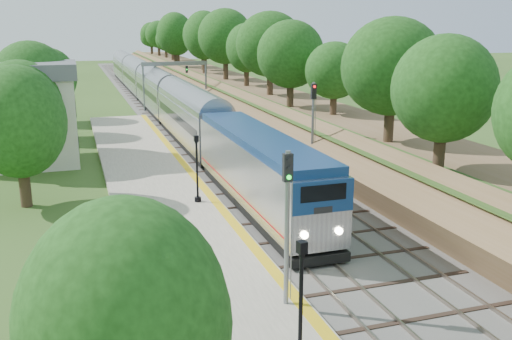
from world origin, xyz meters
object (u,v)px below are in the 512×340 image
object	(u,v)px
station_building	(22,114)
signal_gantry	(175,73)
lamppost_far	(197,172)
signal_farside	(313,119)
lamppost_mid	(301,312)
signal_platform	(287,212)
train	(158,95)

from	to	relation	value
station_building	signal_gantry	distance (m)	29.94
lamppost_far	signal_farside	bearing A→B (deg)	26.00
lamppost_mid	lamppost_far	size ratio (longest dim) A/B	1.03
station_building	lamppost_mid	world-z (taller)	station_building
lamppost_mid	signal_farside	bearing A→B (deg)	65.71
lamppost_mid	station_building	bearing A→B (deg)	106.99
signal_gantry	signal_platform	bearing A→B (deg)	-95.71
signal_gantry	train	distance (m)	3.87
signal_farside	lamppost_mid	bearing A→B (deg)	-114.29
signal_platform	signal_farside	world-z (taller)	signal_farside
lamppost_mid	lamppost_far	world-z (taller)	lamppost_mid
station_building	signal_platform	bearing A→B (deg)	-68.87
signal_platform	signal_farside	distance (m)	20.62
station_building	train	bearing A→B (deg)	59.17
train	lamppost_far	bearing A→B (deg)	-95.02
train	lamppost_mid	bearing A→B (deg)	-94.06
train	signal_platform	xyz separation A→B (m)	(-2.90, -52.16, 1.85)
lamppost_mid	lamppost_far	bearing A→B (deg)	88.02
lamppost_far	signal_platform	distance (m)	13.98
lamppost_far	signal_farside	size ratio (longest dim) A/B	0.61
signal_platform	signal_farside	xyz separation A→B (m)	(9.10, 18.51, 0.13)
lamppost_far	train	bearing A→B (deg)	84.98
signal_gantry	lamppost_far	bearing A→B (deg)	-98.33
lamppost_mid	lamppost_far	distance (m)	17.91
train	lamppost_mid	size ratio (longest dim) A/B	23.61
signal_gantry	signal_platform	world-z (taller)	signal_platform
signal_gantry	lamppost_far	distance (m)	40.37
signal_platform	station_building	bearing A→B (deg)	111.13
signal_gantry	train	xyz separation A→B (m)	(-2.47, -1.54, -2.54)
signal_gantry	signal_farside	size ratio (longest dim) A/B	1.24
signal_platform	lamppost_mid	bearing A→B (deg)	-104.98
signal_gantry	signal_farside	distance (m)	35.40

